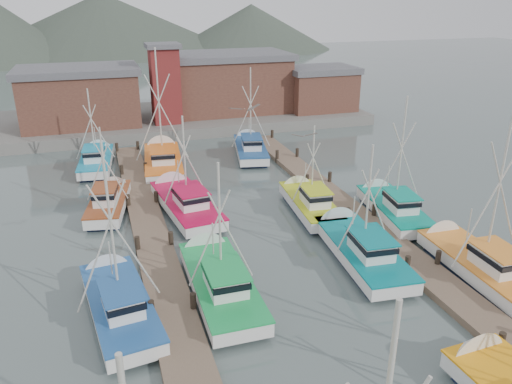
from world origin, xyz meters
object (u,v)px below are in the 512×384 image
object	(u,v)px
lookout_tower	(165,83)
boat_8	(184,202)
boat_4	(218,280)
boat_12	(163,160)

from	to	relation	value
lookout_tower	boat_8	world-z (taller)	lookout_tower
boat_4	boat_12	xyz separation A→B (m)	(0.08, 21.30, 0.01)
lookout_tower	boat_12	distance (m)	13.15
lookout_tower	boat_4	xyz separation A→B (m)	(-2.34, -33.31, -4.87)
lookout_tower	boat_12	world-z (taller)	boat_12
boat_4	boat_8	world-z (taller)	boat_4
boat_12	boat_4	bearing A→B (deg)	-84.29
lookout_tower	boat_4	world-z (taller)	lookout_tower
boat_8	lookout_tower	bearing A→B (deg)	77.21
lookout_tower	boat_12	xyz separation A→B (m)	(-2.26, -12.01, -4.86)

